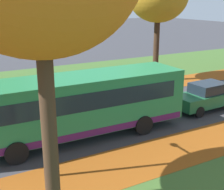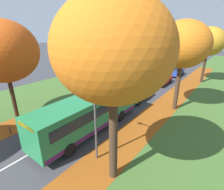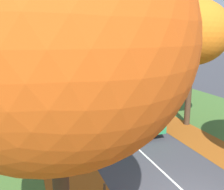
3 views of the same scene
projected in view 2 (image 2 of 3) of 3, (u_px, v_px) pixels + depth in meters
The scene contains 18 objects.
grass_verge_left at pixel (79, 83), 27.07m from camera, with size 12.00×90.00×0.01m, color #3D6028.
leaf_litter_left at pixel (68, 103), 20.03m from camera, with size 2.80×60.00×0.00m, color #8C4714.
grass_verge_right at pixel (211, 118), 16.85m from camera, with size 12.00×90.00×0.01m, color #3D6028.
leaf_litter_right at pixel (139, 129), 14.92m from camera, with size 2.80×60.00×0.00m, color #8C4714.
road_centre_line at pixel (129, 97), 21.96m from camera, with size 0.12×80.00×0.01m, color silver.
tree_left_near at pixel (3, 52), 14.73m from camera, with size 5.86×5.86×8.89m.
tree_left_mid at pixel (100, 39), 23.63m from camera, with size 4.54×4.54×8.69m.
tree_left_far at pixel (137, 38), 31.70m from camera, with size 4.13×4.13×8.27m.
tree_right_near at pixel (114, 50), 7.70m from camera, with size 5.49×5.49×9.73m.
tree_right_mid at pixel (183, 45), 16.32m from camera, with size 4.94×4.94×8.89m.
tree_right_far at pixel (209, 42), 25.57m from camera, with size 4.62×4.62×8.28m.
bollard_fourth at pixel (10, 130), 14.19m from camera, with size 0.12×0.12×0.67m, color #4C3823.
bollard_fifth at pixel (40, 118), 16.23m from camera, with size 0.12×0.12×0.63m, color #4C3823.
streetlamp_right at pixel (91, 106), 10.51m from camera, with size 1.89×0.28×6.00m.
bus at pixel (89, 112), 14.33m from camera, with size 2.77×10.43×2.98m.
car_green_lead at pixel (138, 93), 20.75m from camera, with size 1.89×4.25×1.62m.
car_red_following at pixel (163, 79), 26.53m from camera, with size 1.79×4.21×1.62m.
car_blue_third_in_line at pixel (176, 71), 31.19m from camera, with size 1.82×4.22×1.62m.
Camera 2 is at (10.39, 2.33, 8.19)m, focal length 28.00 mm.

